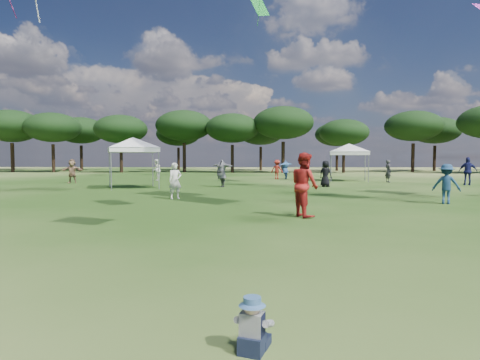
% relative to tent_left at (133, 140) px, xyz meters
% --- Properties ---
extents(tree_line, '(108.78, 17.63, 7.77)m').
position_rel_tent_left_xyz_m(tree_line, '(9.36, 26.39, 2.63)').
color(tree_line, black).
rests_on(tree_line, ground).
extents(tent_left, '(5.09, 5.09, 3.22)m').
position_rel_tent_left_xyz_m(tent_left, '(0.00, 0.00, 0.00)').
color(tent_left, gray).
rests_on(tent_left, ground).
extents(tent_right, '(5.52, 5.52, 3.09)m').
position_rel_tent_left_xyz_m(tent_right, '(14.00, 7.36, -0.12)').
color(tent_right, gray).
rests_on(tent_right, ground).
extents(toddler, '(0.38, 0.42, 0.52)m').
position_rel_tent_left_xyz_m(toddler, '(6.97, -19.24, -2.56)').
color(toddler, black).
rests_on(toddler, ground).
extents(festival_crowd, '(30.23, 22.51, 1.92)m').
position_rel_tent_left_xyz_m(festival_crowd, '(5.75, 0.54, -1.96)').
color(festival_crowd, '#48484D').
rests_on(festival_crowd, ground).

